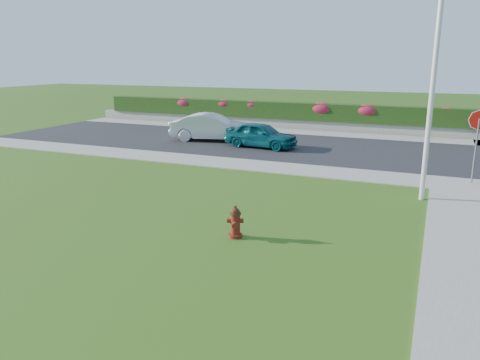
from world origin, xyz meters
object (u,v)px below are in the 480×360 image
at_px(fire_hydrant, 235,222).
at_px(sedan_teal, 261,135).
at_px(utility_pole, 431,100).
at_px(sedan_silver, 212,127).
at_px(stop_sign, 478,129).

height_order(fire_hydrant, sedan_teal, sedan_teal).
bearing_deg(sedan_teal, utility_pole, -122.66).
distance_m(sedan_teal, sedan_silver, 3.33).
relative_size(utility_pole, stop_sign, 2.35).
distance_m(sedan_silver, stop_sign, 13.80).
xyz_separation_m(sedan_silver, stop_sign, (12.94, -4.61, 1.26)).
relative_size(fire_hydrant, utility_pole, 0.13).
distance_m(fire_hydrant, sedan_silver, 14.69).
xyz_separation_m(fire_hydrant, sedan_silver, (-7.01, 12.90, 0.39)).
xyz_separation_m(fire_hydrant, stop_sign, (5.93, 8.28, 1.65)).
height_order(sedan_silver, utility_pole, utility_pole).
xyz_separation_m(sedan_silver, utility_pole, (11.32, -7.42, 2.44)).
relative_size(fire_hydrant, stop_sign, 0.31).
xyz_separation_m(sedan_teal, stop_sign, (9.72, -3.76, 1.37)).
bearing_deg(sedan_silver, stop_sign, -122.14).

